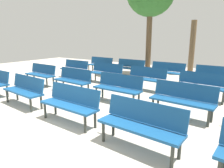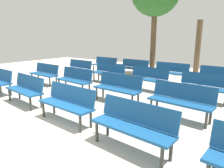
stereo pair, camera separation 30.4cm
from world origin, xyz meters
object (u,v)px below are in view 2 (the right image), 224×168
Objects in this scene: bench_r0_c1 at (26,88)px; bench_r2_c2 at (148,77)px; bench_r3_c3 at (220,76)px; tree_2 at (198,48)px; bench_r3_c1 at (134,67)px; bench_r3_c0 at (105,64)px; bench_r3_c2 at (171,71)px; bench_r1_c1 at (75,78)px; bench_r2_c1 at (109,72)px; bench_r2_c3 at (204,85)px; bench_r1_c0 at (45,72)px; bench_r1_c2 at (118,86)px; bench_r0_c2 at (68,101)px; bench_r1_c3 at (181,99)px; bench_r2_c0 at (79,67)px; bench_r0_c3 at (133,123)px.

bench_r0_c1 and bench_r2_c2 have the same top height.
tree_2 is at bearing 124.80° from bench_r3_c3.
tree_2 reaches higher than bench_r3_c3.
bench_r3_c3 is at bearing -0.02° from bench_r3_c1.
bench_r3_c0 and bench_r3_c1 have the same top height.
bench_r3_c2 is at bearing 72.32° from bench_r0_c1.
bench_r1_c1 is 1.98m from bench_r2_c1.
bench_r2_c2 is at bearing -24.38° from bench_r3_c0.
bench_r2_c2 and bench_r3_c1 have the same top height.
bench_r1_c1 and bench_r2_c3 have the same top height.
bench_r1_c0 is 1.00× the size of bench_r1_c2.
bench_r0_c1 is 1.01× the size of bench_r2_c1.
bench_r0_c2 is 2.81m from bench_r1_c3.
bench_r2_c0 is (0.11, 1.95, 0.00)m from bench_r1_c0.
bench_r0_c1 is 1.01× the size of bench_r1_c2.
bench_r1_c0 is 0.99× the size of bench_r2_c3.
bench_r3_c0 is (-3.88, 2.17, 0.00)m from bench_r2_c2.
bench_r2_c0 is at bearing 119.32° from bench_r0_c1.
bench_r1_c2 is (0.11, 1.97, 0.00)m from bench_r0_c2.
bench_r3_c1 is at bearing 91.31° from bench_r1_c1.
bench_r0_c3 and bench_r2_c1 have the same top height.
bench_r2_c1 and bench_r2_c3 have the same top height.
bench_r1_c0 is 2.81m from bench_r2_c1.
bench_r2_c2 is 1.01× the size of bench_r3_c2.
tree_2 is at bearing 105.56° from bench_r1_c3.
bench_r1_c1 is at bearing 91.20° from bench_r0_c1.
bench_r1_c3 is 6.62m from tree_2.
bench_r0_c1 is 8.64m from tree_2.
bench_r1_c0 is 0.99× the size of bench_r1_c1.
tree_2 is at bearing 45.24° from bench_r3_c1.
bench_r2_c0 is (-1.92, 2.08, 0.00)m from bench_r1_c1.
bench_r0_c2 is 7.12m from bench_r3_c0.
bench_r0_c2 is at bearing -43.40° from bench_r2_c0.
bench_r3_c0 is (-5.64, 6.23, 0.00)m from bench_r0_c3.
bench_r1_c0 is 1.00× the size of bench_r3_c3.
bench_r0_c2 is 0.99× the size of bench_r0_c3.
bench_r2_c2 is 2.07m from bench_r2_c3.
tree_2 is at bearing 45.03° from bench_r2_c0.
bench_r3_c1 is at bearing 137.10° from bench_r2_c2.
bench_r0_c2 is 0.99× the size of bench_r2_c3.
bench_r1_c0 is at bearing -116.94° from bench_r3_c1.
bench_r2_c1 is at bearing 91.90° from bench_r0_c1.
bench_r0_c2 is 4.43m from bench_r2_c1.
bench_r2_c2 is 0.57× the size of tree_2.
bench_r2_c3 is at bearing -25.84° from bench_r3_c1.
bench_r3_c0 is at bearing 118.41° from bench_r1_c1.
bench_r2_c0 is 1.00× the size of bench_r2_c3.
bench_r1_c3 and bench_r2_c3 have the same top height.
bench_r2_c2 is (2.23, 3.76, 0.00)m from bench_r0_c1.
bench_r3_c1 is 1.00× the size of bench_r3_c2.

